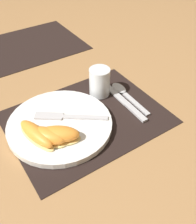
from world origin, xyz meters
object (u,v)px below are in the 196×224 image
object	(u,v)px
citrus_wedge_0	(36,134)
citrus_wedge_2	(58,135)
juice_glass	(100,83)
knife	(124,101)
spoon	(123,92)
fork	(65,117)
citrus_wedge_1	(48,136)
plate	(60,124)

from	to	relation	value
citrus_wedge_0	citrus_wedge_2	size ratio (longest dim) A/B	1.09
juice_glass	knife	size ratio (longest dim) A/B	0.40
knife	spoon	size ratio (longest dim) A/B	1.23
citrus_wedge_0	juice_glass	bearing A→B (deg)	19.04
knife	citrus_wedge_0	distance (m)	0.28
juice_glass	fork	distance (m)	0.16
citrus_wedge_1	citrus_wedge_0	bearing A→B (deg)	132.86
citrus_wedge_0	knife	bearing A→B (deg)	1.90
juice_glass	knife	world-z (taller)	juice_glass
spoon	citrus_wedge_0	size ratio (longest dim) A/B	1.33
plate	juice_glass	world-z (taller)	juice_glass
citrus_wedge_2	fork	bearing A→B (deg)	49.37
plate	citrus_wedge_1	distance (m)	0.07
plate	citrus_wedge_2	xyz separation A→B (m)	(-0.03, -0.05, 0.02)
citrus_wedge_1	knife	bearing A→B (deg)	6.97
citrus_wedge_0	citrus_wedge_1	world-z (taller)	citrus_wedge_1
spoon	fork	size ratio (longest dim) A/B	1.03
citrus_wedge_2	juice_glass	bearing A→B (deg)	30.11
juice_glass	citrus_wedge_2	bearing A→B (deg)	-149.89
knife	fork	size ratio (longest dim) A/B	1.26
juice_glass	spoon	xyz separation A→B (m)	(0.06, -0.04, -0.03)
plate	fork	world-z (taller)	fork
knife	fork	world-z (taller)	fork
plate	knife	world-z (taller)	plate
spoon	citrus_wedge_1	world-z (taller)	citrus_wedge_1
knife	citrus_wedge_0	bearing A→B (deg)	-178.10
plate	fork	distance (m)	0.03
citrus_wedge_1	spoon	bearing A→B (deg)	13.09
spoon	juice_glass	bearing A→B (deg)	147.07
fork	citrus_wedge_2	xyz separation A→B (m)	(-0.05, -0.06, 0.01)
fork	knife	bearing A→B (deg)	-5.92
fork	citrus_wedge_0	xyz separation A→B (m)	(-0.09, -0.03, 0.01)
citrus_wedge_0	plate	bearing A→B (deg)	15.85
juice_glass	citrus_wedge_0	size ratio (longest dim) A/B	0.66
fork	citrus_wedge_0	size ratio (longest dim) A/B	1.30
fork	citrus_wedge_2	distance (m)	0.08
juice_glass	plate	bearing A→B (deg)	-159.62
juice_glass	citrus_wedge_1	world-z (taller)	juice_glass
plate	spoon	distance (m)	0.23
juice_glass	knife	bearing A→B (deg)	-63.93
knife	spoon	distance (m)	0.04
plate	citrus_wedge_0	xyz separation A→B (m)	(-0.07, -0.02, 0.02)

